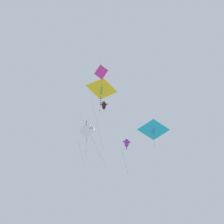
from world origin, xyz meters
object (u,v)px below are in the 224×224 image
(kite_fish_upper_right, at_px, (127,143))
(kite_diamond_near_right, at_px, (101,73))
(kite_diamond_highest, at_px, (86,130))
(kite_delta_near_left, at_px, (153,130))
(kite_fish_far_centre, at_px, (104,106))
(kite_delta_mid_left, at_px, (101,89))

(kite_fish_upper_right, xyz_separation_m, kite_diamond_near_right, (5.34, -5.49, 6.18))
(kite_diamond_highest, height_order, kite_delta_near_left, kite_diamond_highest)
(kite_fish_far_centre, relative_size, kite_diamond_near_right, 1.66)
(kite_diamond_highest, distance_m, kite_fish_far_centre, 4.32)
(kite_fish_upper_right, bearing_deg, kite_diamond_near_right, -129.22)
(kite_diamond_near_right, bearing_deg, kite_fish_upper_right, 72.75)
(kite_delta_near_left, height_order, kite_fish_far_centre, kite_fish_far_centre)
(kite_delta_mid_left, height_order, kite_fish_far_centre, kite_delta_mid_left)
(kite_fish_upper_right, bearing_deg, kite_delta_near_left, -24.37)
(kite_fish_far_centre, bearing_deg, kite_diamond_near_right, -92.35)
(kite_delta_mid_left, height_order, kite_fish_upper_right, kite_delta_mid_left)
(kite_diamond_highest, relative_size, kite_delta_near_left, 1.92)
(kite_diamond_highest, bearing_deg, kite_fish_upper_right, -6.82)
(kite_diamond_near_right, bearing_deg, kite_delta_mid_left, 98.79)
(kite_delta_near_left, bearing_deg, kite_fish_far_centre, 167.94)
(kite_diamond_highest, relative_size, kite_fish_far_centre, 0.72)
(kite_delta_mid_left, bearing_deg, kite_diamond_highest, 99.30)
(kite_delta_mid_left, xyz_separation_m, kite_diamond_highest, (-4.03, -0.68, -4.42))
(kite_delta_near_left, xyz_separation_m, kite_diamond_near_right, (3.52, -8.53, 4.59))
(kite_delta_mid_left, relative_size, kite_diamond_highest, 1.44)
(kite_fish_upper_right, xyz_separation_m, kite_diamond_highest, (-3.11, -4.58, 2.40))
(kite_fish_upper_right, xyz_separation_m, kite_fish_far_centre, (-1.73, -2.60, 5.99))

